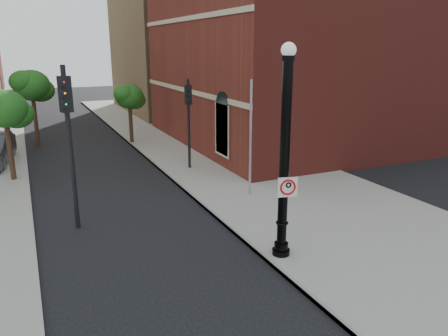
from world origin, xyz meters
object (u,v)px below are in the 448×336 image
no_parking_sign (288,187)px  lamppost (284,165)px  traffic_signal_left (68,122)px  traffic_signal_right (188,110)px

no_parking_sign → lamppost: bearing=117.2°
traffic_signal_left → no_parking_sign: bearing=-60.8°
no_parking_sign → traffic_signal_left: (-5.19, 4.97, 1.44)m
lamppost → no_parking_sign: lamppost is taller
lamppost → traffic_signal_left: (-5.15, 4.82, 0.85)m
traffic_signal_left → lamppost: bearing=-60.1°
lamppost → traffic_signal_left: 7.11m
lamppost → no_parking_sign: bearing=-76.1°
traffic_signal_right → lamppost: bearing=-98.2°
traffic_signal_right → traffic_signal_left: bearing=-142.3°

